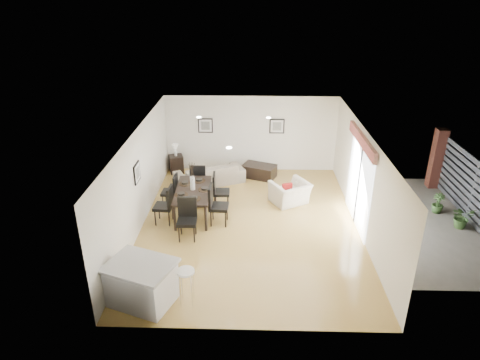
{
  "coord_description": "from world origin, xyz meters",
  "views": [
    {
      "loc": [
        0.03,
        -10.37,
        6.14
      ],
      "look_at": [
        -0.28,
        0.4,
        1.2
      ],
      "focal_mm": 32.0,
      "sensor_mm": 36.0,
      "label": 1
    }
  ],
  "objects_px": {
    "armchair": "(290,193)",
    "dining_chair_efar": "(218,189)",
    "dining_chair_foot": "(198,178)",
    "sofa": "(209,174)",
    "side_table": "(176,164)",
    "coffee_table": "(259,171)",
    "dining_chair_enear": "(215,203)",
    "dining_chair_wfar": "(172,189)",
    "dining_chair_wnear": "(166,203)",
    "dining_table": "(193,192)",
    "kitchen_island": "(142,283)",
    "dining_chair_head": "(187,216)",
    "bar_stool": "(186,275)"
  },
  "relations": [
    {
      "from": "dining_table",
      "to": "coffee_table",
      "type": "bearing_deg",
      "value": 52.96
    },
    {
      "from": "dining_chair_head",
      "to": "dining_chair_wfar",
      "type": "bearing_deg",
      "value": 110.69
    },
    {
      "from": "dining_chair_wfar",
      "to": "dining_chair_foot",
      "type": "distance_m",
      "value": 1.0
    },
    {
      "from": "sofa",
      "to": "dining_chair_enear",
      "type": "distance_m",
      "value": 2.71
    },
    {
      "from": "dining_chair_enear",
      "to": "dining_chair_efar",
      "type": "xyz_separation_m",
      "value": [
        0.01,
        0.97,
        -0.04
      ]
    },
    {
      "from": "sofa",
      "to": "side_table",
      "type": "xyz_separation_m",
      "value": [
        -1.27,
        0.91,
        -0.02
      ]
    },
    {
      "from": "armchair",
      "to": "coffee_table",
      "type": "relative_size",
      "value": 0.95
    },
    {
      "from": "dining_chair_enear",
      "to": "side_table",
      "type": "xyz_separation_m",
      "value": [
        -1.69,
        3.57,
        -0.33
      ]
    },
    {
      "from": "sofa",
      "to": "dining_chair_wnear",
      "type": "relative_size",
      "value": 2.07
    },
    {
      "from": "dining_table",
      "to": "kitchen_island",
      "type": "xyz_separation_m",
      "value": [
        -0.59,
        -3.8,
        -0.25
      ]
    },
    {
      "from": "dining_chair_wnear",
      "to": "side_table",
      "type": "height_order",
      "value": "dining_chair_wnear"
    },
    {
      "from": "side_table",
      "to": "kitchen_island",
      "type": "height_order",
      "value": "kitchen_island"
    },
    {
      "from": "dining_chair_efar",
      "to": "side_table",
      "type": "bearing_deg",
      "value": 31.65
    },
    {
      "from": "dining_chair_foot",
      "to": "dining_chair_enear",
      "type": "bearing_deg",
      "value": 109.61
    },
    {
      "from": "sofa",
      "to": "dining_chair_enear",
      "type": "height_order",
      "value": "dining_chair_enear"
    },
    {
      "from": "coffee_table",
      "to": "dining_chair_enear",
      "type": "bearing_deg",
      "value": -88.78
    },
    {
      "from": "armchair",
      "to": "dining_chair_head",
      "type": "relative_size",
      "value": 0.94
    },
    {
      "from": "dining_chair_foot",
      "to": "coffee_table",
      "type": "distance_m",
      "value": 2.51
    },
    {
      "from": "dining_chair_head",
      "to": "side_table",
      "type": "relative_size",
      "value": 1.79
    },
    {
      "from": "armchair",
      "to": "dining_chair_head",
      "type": "xyz_separation_m",
      "value": [
        -2.86,
        -2.02,
        0.28
      ]
    },
    {
      "from": "dining_chair_enear",
      "to": "bar_stool",
      "type": "height_order",
      "value": "dining_chair_enear"
    },
    {
      "from": "side_table",
      "to": "kitchen_island",
      "type": "distance_m",
      "value": 6.9
    },
    {
      "from": "sofa",
      "to": "side_table",
      "type": "bearing_deg",
      "value": -59.89
    },
    {
      "from": "coffee_table",
      "to": "bar_stool",
      "type": "relative_size",
      "value": 1.37
    },
    {
      "from": "sofa",
      "to": "bar_stool",
      "type": "distance_m",
      "value": 5.99
    },
    {
      "from": "dining_chair_wfar",
      "to": "side_table",
      "type": "height_order",
      "value": "dining_chair_wfar"
    },
    {
      "from": "dining_chair_wfar",
      "to": "kitchen_island",
      "type": "distance_m",
      "value": 4.28
    },
    {
      "from": "sofa",
      "to": "dining_chair_wfar",
      "type": "bearing_deg",
      "value": 36.57
    },
    {
      "from": "side_table",
      "to": "sofa",
      "type": "bearing_deg",
      "value": -35.55
    },
    {
      "from": "dining_table",
      "to": "dining_chair_head",
      "type": "xyz_separation_m",
      "value": [
        -0.0,
        -1.2,
        -0.1
      ]
    },
    {
      "from": "coffee_table",
      "to": "armchair",
      "type": "bearing_deg",
      "value": -42.11
    },
    {
      "from": "armchair",
      "to": "dining_chair_efar",
      "type": "distance_m",
      "value": 2.21
    },
    {
      "from": "armchair",
      "to": "coffee_table",
      "type": "height_order",
      "value": "armchair"
    },
    {
      "from": "dining_chair_wfar",
      "to": "dining_chair_efar",
      "type": "bearing_deg",
      "value": 93.93
    },
    {
      "from": "dining_chair_wfar",
      "to": "coffee_table",
      "type": "relative_size",
      "value": 0.93
    },
    {
      "from": "coffee_table",
      "to": "dining_chair_wnear",
      "type": "bearing_deg",
      "value": -106.42
    },
    {
      "from": "dining_chair_foot",
      "to": "dining_table",
      "type": "bearing_deg",
      "value": 87.6
    },
    {
      "from": "armchair",
      "to": "dining_table",
      "type": "bearing_deg",
      "value": -13.36
    },
    {
      "from": "sofa",
      "to": "armchair",
      "type": "relative_size",
      "value": 2.18
    },
    {
      "from": "bar_stool",
      "to": "dining_chair_enear",
      "type": "bearing_deg",
      "value": 84.25
    },
    {
      "from": "dining_chair_foot",
      "to": "coffee_table",
      "type": "bearing_deg",
      "value": -143.61
    },
    {
      "from": "sofa",
      "to": "dining_chair_wfar",
      "type": "height_order",
      "value": "dining_chair_wfar"
    },
    {
      "from": "armchair",
      "to": "dining_chair_wfar",
      "type": "bearing_deg",
      "value": -23.91
    },
    {
      "from": "armchair",
      "to": "dining_chair_foot",
      "type": "height_order",
      "value": "dining_chair_foot"
    },
    {
      "from": "dining_table",
      "to": "kitchen_island",
      "type": "height_order",
      "value": "kitchen_island"
    },
    {
      "from": "dining_chair_foot",
      "to": "armchair",
      "type": "bearing_deg",
      "value": 170.03
    },
    {
      "from": "dining_chair_wfar",
      "to": "dining_chair_head",
      "type": "xyz_separation_m",
      "value": [
        0.69,
        -1.68,
        0.05
      ]
    },
    {
      "from": "dining_table",
      "to": "dining_chair_wnear",
      "type": "bearing_deg",
      "value": -145.96
    },
    {
      "from": "sofa",
      "to": "dining_chair_wfar",
      "type": "relative_size",
      "value": 2.23
    },
    {
      "from": "dining_table",
      "to": "dining_chair_wfar",
      "type": "bearing_deg",
      "value": 143.27
    }
  ]
}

